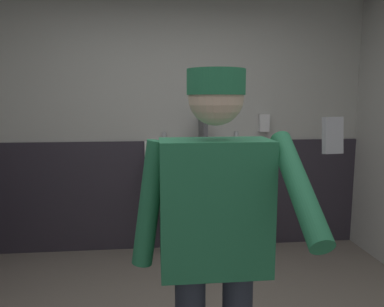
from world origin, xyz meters
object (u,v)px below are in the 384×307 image
soap_dispenser (264,123)px  urinal_left (165,179)px  urinal_middle (238,177)px  person (215,226)px  cell_phone (333,135)px

soap_dispenser → urinal_left: bearing=-173.5°
urinal_middle → soap_dispenser: soap_dispenser is taller
urinal_middle → person: 2.19m
person → urinal_left: bearing=94.4°
urinal_left → urinal_middle: size_ratio=1.00×
urinal_left → cell_phone: bearing=-80.6°
urinal_left → cell_phone: size_ratio=11.27×
urinal_left → person: size_ratio=0.73×
person → cell_phone: size_ratio=15.41×
urinal_left → urinal_middle: 0.75m
urinal_middle → cell_phone: bearing=-97.0°
urinal_left → cell_phone: (0.43, -2.60, 0.68)m
cell_phone → urinal_left: bearing=91.8°
urinal_middle → soap_dispenser: (0.29, 0.12, 0.55)m
soap_dispenser → urinal_middle: bearing=-157.8°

